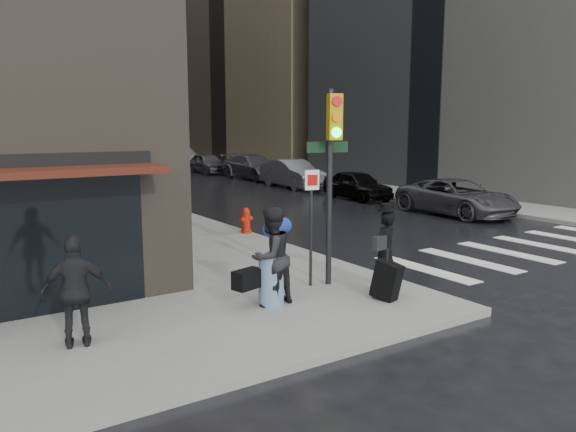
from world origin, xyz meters
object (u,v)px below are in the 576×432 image
parked_car_0 (457,197)px  parked_car_4 (207,163)px  man_overcoat (385,256)px  traffic_light (330,161)px  parked_car_3 (253,167)px  man_jeans (270,257)px  man_greycoat (76,292)px  parked_car_5 (181,158)px  parked_car_2 (293,174)px  parked_car_1 (357,185)px  fire_hydrant (246,222)px

parked_car_0 → parked_car_4: 22.30m
man_overcoat → traffic_light: 2.15m
parked_car_0 → parked_car_3: (0.68, 16.73, 0.09)m
man_jeans → traffic_light: traffic_light is taller
man_jeans → man_greycoat: size_ratio=1.08×
parked_car_0 → parked_car_5: (0.42, 27.88, 0.13)m
man_jeans → traffic_light: 2.38m
parked_car_0 → parked_car_4: size_ratio=1.16×
traffic_light → parked_car_2: traffic_light is taller
man_overcoat → man_jeans: (-2.26, 0.57, 0.17)m
parked_car_1 → parked_car_5: (0.64, 22.30, 0.14)m
traffic_light → fire_hydrant: traffic_light is taller
parked_car_4 → fire_hydrant: bearing=-112.2°
fire_hydrant → parked_car_0: 8.89m
man_greycoat → parked_car_3: 27.63m
man_overcoat → parked_car_2: size_ratio=0.38×
parked_car_1 → fire_hydrant: bearing=-146.4°
man_jeans → fire_hydrant: bearing=-131.0°
parked_car_3 → parked_car_4: 5.60m
fire_hydrant → parked_car_4: (9.00, 21.75, 0.22)m
man_overcoat → parked_car_5: man_overcoat is taller
parked_car_1 → parked_car_3: 11.19m
man_greycoat → parked_car_4: 32.08m
man_greycoat → parked_car_3: (15.95, 22.56, -0.22)m
parked_car_2 → parked_car_0: bearing=-88.2°
traffic_light → parked_car_1: traffic_light is taller
man_overcoat → man_greycoat: man_overcoat is taller
parked_car_2 → parked_car_4: bearing=90.8°
parked_car_3 → parked_car_5: (-0.26, 11.15, 0.04)m
man_greycoat → parked_car_2: (15.23, 16.99, -0.22)m
parked_car_4 → traffic_light: bearing=-110.3°
man_jeans → traffic_light: (1.67, 0.44, 1.64)m
man_overcoat → parked_car_5: size_ratio=0.36×
parked_car_3 → man_overcoat: bearing=-117.1°
parked_car_0 → parked_car_5: size_ratio=1.00×
traffic_light → parked_car_4: traffic_light is taller
parked_car_5 → man_greycoat: bearing=-116.4°
man_jeans → parked_car_5: (12.31, 33.64, -0.25)m
man_overcoat → fire_hydrant: 6.94m
man_greycoat → parked_car_4: (15.40, 28.14, -0.27)m
man_overcoat → parked_car_2: bearing=-132.5°
parked_car_1 → parked_car_5: size_ratio=0.80×
parked_car_2 → man_overcoat: bearing=-117.1°
parked_car_0 → man_overcoat: bearing=-144.7°
parked_car_4 → parked_car_0: bearing=-90.1°
fire_hydrant → parked_car_1: bearing=30.1°
man_overcoat → fire_hydrant: man_overcoat is taller
man_overcoat → parked_car_1: (9.40, 11.91, -0.23)m
parked_car_1 → man_greycoat: bearing=-139.4°
parked_car_3 → parked_car_5: size_ratio=1.08×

